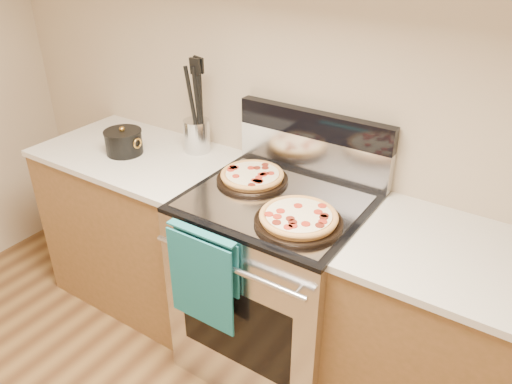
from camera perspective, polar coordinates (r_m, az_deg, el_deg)
The scene contains 17 objects.
wall_back at distance 2.25m, azimuth 7.45°, elevation 12.50°, with size 4.00×4.00×0.00m, color tan.
range_body at distance 2.41m, azimuth 2.25°, elevation -10.54°, with size 0.76×0.68×0.90m, color #B7B7BC.
oven_window at distance 2.20m, azimuth -2.47°, elevation -15.20°, with size 0.56×0.01×0.40m, color black.
cooktop at distance 2.14m, azimuth 2.49°, elevation -1.03°, with size 0.76×0.68×0.02m, color black.
backsplash_lower at distance 2.34m, azimuth 6.48°, elevation 4.28°, with size 0.76×0.06×0.18m, color silver.
backsplash_upper at distance 2.28m, azimuth 6.69°, elevation 7.70°, with size 0.76×0.06×0.12m, color black.
oven_handle at distance 1.95m, azimuth -3.38°, elevation -8.47°, with size 0.03×0.03×0.70m, color silver.
dish_towel at distance 2.07m, azimuth -6.01°, elevation -9.52°, with size 0.32×0.05×0.42m, color navy, non-canonical shape.
foil_sheet at distance 2.11m, azimuth 2.07°, elevation -1.06°, with size 0.70×0.55×0.01m, color gray.
cabinet_left at distance 2.89m, azimuth -12.53°, elevation -4.00°, with size 1.00×0.62×0.88m, color brown.
countertop_left at distance 2.67m, azimuth -13.56°, elevation 4.20°, with size 1.02×0.64×0.03m, color beige.
cabinet_right at distance 2.24m, azimuth 23.22°, elevation -17.43°, with size 1.00×0.62×0.88m, color brown.
countertop_right at distance 1.96m, azimuth 25.79°, elevation -8.05°, with size 1.02×0.64×0.03m, color beige.
pepperoni_pizza_back at distance 2.26m, azimuth -0.43°, elevation 1.78°, with size 0.32×0.32×0.04m, color #BD7A3A, non-canonical shape.
pepperoni_pizza_front at distance 1.95m, azimuth 4.88°, elevation -3.03°, with size 0.34×0.34×0.05m, color #BD7A3A, non-canonical shape.
utensil_crock at distance 2.59m, azimuth -6.76°, elevation 6.41°, with size 0.13×0.13×0.17m, color silver.
saucepan at distance 2.64m, azimuth -14.86°, elevation 5.44°, with size 0.19×0.19×0.11m, color black.
Camera 1 is at (0.94, 0.05, 1.98)m, focal length 35.00 mm.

